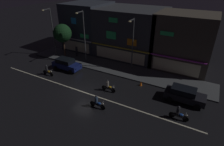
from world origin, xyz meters
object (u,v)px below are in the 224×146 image
motorcycle_lead (97,103)px  motorcycle_following (48,71)px  streetlamp_east (132,41)px  motorcycle_trailing_far (179,114)px  pedestrian_on_sidewalk (77,51)px  traffic_cone (141,84)px  motorcycle_opposite_lane (108,87)px  streetlamp_mid (83,33)px  parked_car_trailing (184,95)px  streetlamp_west (52,29)px  parked_car_near_kerb (66,64)px

motorcycle_lead → motorcycle_following: bearing=-8.1°
streetlamp_east → motorcycle_lead: size_ratio=3.90×
motorcycle_trailing_far → pedestrian_on_sidewalk: bearing=158.2°
streetlamp_east → traffic_cone: 6.12m
pedestrian_on_sidewalk → motorcycle_opposite_lane: 12.20m
streetlamp_east → streetlamp_mid: bearing=-172.8°
motorcycle_following → motorcycle_opposite_lane: size_ratio=1.00×
streetlamp_mid → motorcycle_opposite_lane: size_ratio=4.17×
parked_car_trailing → streetlamp_east: bearing=-26.9°
streetlamp_west → motorcycle_lead: streetlamp_west is taller
parked_car_near_kerb → motorcycle_lead: size_ratio=2.26×
streetlamp_mid → parked_car_near_kerb: size_ratio=1.84×
streetlamp_east → motorcycle_trailing_far: (8.31, -7.48, -3.86)m
motorcycle_opposite_lane → traffic_cone: motorcycle_opposite_lane is taller
streetlamp_east → motorcycle_trailing_far: bearing=-42.0°
parked_car_near_kerb → traffic_cone: (11.43, 1.02, -0.59)m
streetlamp_mid → parked_car_trailing: (15.85, -3.23, -3.89)m
streetlamp_mid → motorcycle_lead: streetlamp_mid is taller
streetlamp_east → motorcycle_lead: bearing=-87.4°
motorcycle_lead → streetlamp_mid: bearing=-40.7°
streetlamp_east → motorcycle_following: size_ratio=3.90×
parked_car_near_kerb → motorcycle_following: parked_car_near_kerb is taller
parked_car_near_kerb → traffic_cone: 11.49m
motorcycle_following → parked_car_near_kerb: bearing=66.1°
streetlamp_mid → streetlamp_east: size_ratio=1.07×
streetlamp_mid → traffic_cone: bearing=-12.9°
streetlamp_west → motorcycle_following: streetlamp_west is taller
motorcycle_following → motorcycle_opposite_lane: 9.53m
motorcycle_opposite_lane → traffic_cone: (3.01, 3.12, -0.36)m
pedestrian_on_sidewalk → motorcycle_lead: pedestrian_on_sidewalk is taller
parked_car_trailing → motorcycle_trailing_far: size_ratio=2.26×
parked_car_near_kerb → motorcycle_trailing_far: (16.86, -3.09, -0.24)m
parked_car_near_kerb → pedestrian_on_sidewalk: bearing=-69.3°
motorcycle_following → traffic_cone: bearing=14.6°
motorcycle_following → pedestrian_on_sidewalk: bearing=93.2°
streetlamp_west → motorcycle_opposite_lane: size_ratio=4.13×
motorcycle_trailing_far → traffic_cone: (-5.43, 4.11, -0.36)m
streetlamp_west → parked_car_trailing: 22.71m
streetlamp_east → motorcycle_opposite_lane: (-0.12, -6.49, -3.86)m
motorcycle_opposite_lane → pedestrian_on_sidewalk: bearing=142.7°
streetlamp_mid → motorcycle_lead: size_ratio=4.17×
motorcycle_lead → motorcycle_following: same height
streetlamp_east → traffic_cone: streetlamp_east is taller
motorcycle_following → traffic_cone: 13.06m
streetlamp_mid → motorcycle_trailing_far: 17.69m
streetlamp_west → motorcycle_trailing_far: (22.24, -6.30, -4.09)m
motorcycle_trailing_far → parked_car_near_kerb: bearing=170.3°
motorcycle_lead → parked_car_trailing: bearing=-137.3°
streetlamp_west → parked_car_trailing: (22.18, -3.01, -3.85)m
motorcycle_following → motorcycle_trailing_far: same height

